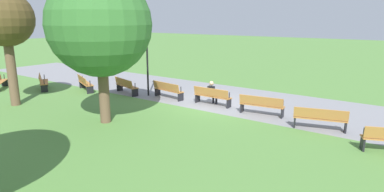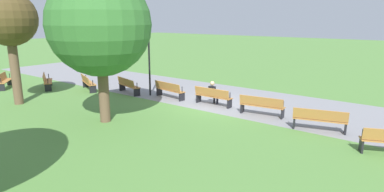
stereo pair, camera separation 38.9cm
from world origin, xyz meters
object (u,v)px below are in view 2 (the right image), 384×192
at_px(bench_3, 128,85).
at_px(bench_7, 320,119).
at_px(bench_2, 88,82).
at_px(tree_2, 9,20).
at_px(bench_0, 4,80).
at_px(lamp_post, 149,42).
at_px(bench_5, 213,96).
at_px(bench_4, 169,90).
at_px(bench_6, 262,105).
at_px(person_seated, 213,92).
at_px(tree_3, 100,25).
at_px(bench_1, 47,81).

relative_size(bench_3, bench_7, 1.00).
height_order(bench_2, tree_2, tree_2).
bearing_deg(bench_0, bench_3, 65.35).
bearing_deg(tree_2, bench_2, 89.18).
bearing_deg(lamp_post, bench_5, 4.26).
bearing_deg(bench_4, bench_3, -160.81).
xyz_separation_m(bench_7, lamp_post, (-9.37, 0.42, 2.50)).
distance_m(bench_2, bench_5, 8.07).
height_order(bench_2, bench_3, same).
height_order(bench_5, bench_7, same).
bearing_deg(bench_6, bench_5, 168.47).
distance_m(bench_7, person_seated, 5.51).
relative_size(bench_4, lamp_post, 0.46).
relative_size(bench_6, bench_7, 1.00).
bearing_deg(tree_3, bench_4, 96.72).
bearing_deg(bench_0, bench_5, 57.68).
bearing_deg(bench_0, lamp_post, 63.96).
height_order(bench_3, tree_3, tree_3).
height_order(bench_3, bench_6, same).
height_order(bench_7, tree_2, tree_2).
bearing_deg(tree_2, bench_0, 164.05).
height_order(bench_2, person_seated, person_seated).
distance_m(bench_0, lamp_post, 9.77).
bearing_deg(bench_7, tree_3, -166.50).
bearing_deg(bench_6, bench_2, 179.95).
bearing_deg(bench_2, lamp_post, 41.67).
xyz_separation_m(bench_5, tree_2, (-7.97, -5.66, 3.64)).
bearing_deg(tree_3, tree_2, -172.15).
relative_size(bench_2, bench_5, 1.01).
xyz_separation_m(tree_2, tree_3, (5.82, 0.80, -0.17)).
bearing_deg(bench_3, bench_1, -141.61).
bearing_deg(person_seated, tree_2, -143.59).
bearing_deg(bench_1, bench_6, 42.31).
distance_m(bench_2, bench_4, 5.40).
bearing_deg(bench_6, person_seated, 165.64).
height_order(bench_3, bench_4, same).
distance_m(bench_2, lamp_post, 4.81).
bearing_deg(tree_3, bench_0, 177.21).
xyz_separation_m(bench_4, bench_5, (2.70, 0.18, 0.00)).
bearing_deg(bench_3, tree_3, -36.87).
bearing_deg(bench_3, bench_2, -145.44).
relative_size(bench_0, bench_3, 0.91).
bearing_deg(bench_3, person_seated, 24.74).
height_order(bench_6, bench_7, same).
relative_size(bench_2, tree_2, 0.36).
distance_m(bench_1, bench_3, 5.40).
bearing_deg(person_seated, bench_2, -167.37).
relative_size(bench_2, lamp_post, 0.46).
relative_size(bench_3, bench_5, 1.03).
relative_size(bench_3, tree_2, 0.36).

